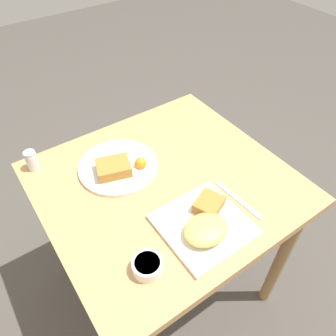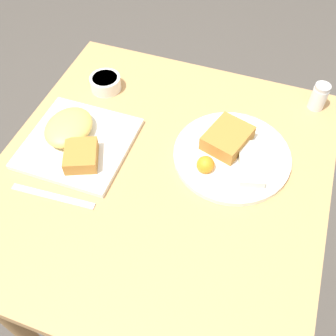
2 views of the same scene
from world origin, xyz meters
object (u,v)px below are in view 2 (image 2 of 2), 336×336
at_px(plate_oval_far, 231,152).
at_px(sauce_ramekin, 106,83).
at_px(salt_shaker, 318,98).
at_px(plate_square_near, 75,139).
at_px(butter_knife, 53,196).

xyz_separation_m(plate_oval_far, sauce_ramekin, (-0.13, -0.41, 0.01)).
xyz_separation_m(plate_oval_far, salt_shaker, (-0.25, 0.18, 0.02)).
relative_size(plate_square_near, butter_knife, 1.25).
relative_size(plate_oval_far, butter_knife, 1.41).
height_order(plate_square_near, sauce_ramekin, plate_square_near).
height_order(salt_shaker, butter_knife, salt_shaker).
bearing_deg(sauce_ramekin, butter_knife, 6.30).
relative_size(plate_square_near, salt_shaker, 3.34).
height_order(plate_square_near, butter_knife, plate_square_near).
height_order(plate_oval_far, salt_shaker, salt_shaker).
distance_m(plate_oval_far, salt_shaker, 0.31).
bearing_deg(butter_knife, plate_oval_far, 31.85).
bearing_deg(sauce_ramekin, plate_oval_far, 72.40).
height_order(plate_square_near, salt_shaker, salt_shaker).
xyz_separation_m(plate_square_near, sauce_ramekin, (-0.22, -0.02, -0.00)).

